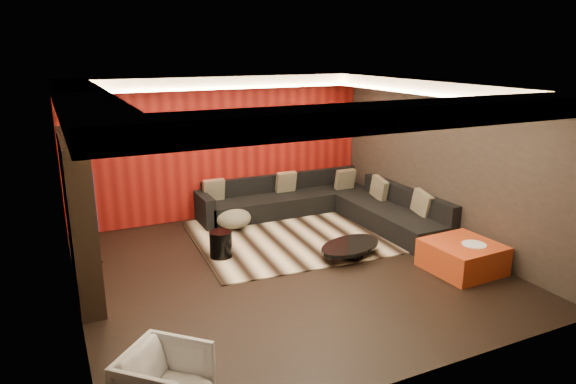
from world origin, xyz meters
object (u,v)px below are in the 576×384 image
armchair (165,384)px  sectional_sofa (326,206)px  coffee_table (350,250)px  white_side_table (473,258)px  orange_ottoman (462,257)px  drum_stool (221,244)px

armchair → sectional_sofa: (4.15, 4.33, -0.07)m
coffee_table → white_side_table: (1.36, -1.30, 0.11)m
armchair → sectional_sofa: 6.00m
orange_ottoman → drum_stool: bearing=147.2°
coffee_table → sectional_sofa: sectional_sofa is taller
armchair → sectional_sofa: sectional_sofa is taller
coffee_table → armchair: (-3.55, -2.46, 0.21)m
white_side_table → orange_ottoman: size_ratio=0.45×
coffee_table → orange_ottoman: (1.27, -1.18, 0.10)m
sectional_sofa → drum_stool: bearing=-158.3°
white_side_table → sectional_sofa: bearing=103.6°
drum_stool → armchair: size_ratio=0.59×
orange_ottoman → armchair: (-4.82, -1.28, 0.11)m
drum_stool → armchair: (-1.63, -3.33, 0.09)m
white_side_table → orange_ottoman: bearing=129.9°
armchair → sectional_sofa: size_ratio=0.20×
orange_ottoman → sectional_sofa: 3.13m
coffee_table → orange_ottoman: bearing=-43.0°
white_side_table → sectional_sofa: 3.26m
coffee_table → white_side_table: 1.89m
drum_stool → sectional_sofa: 2.71m
white_side_table → armchair: (-4.91, -1.16, 0.10)m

